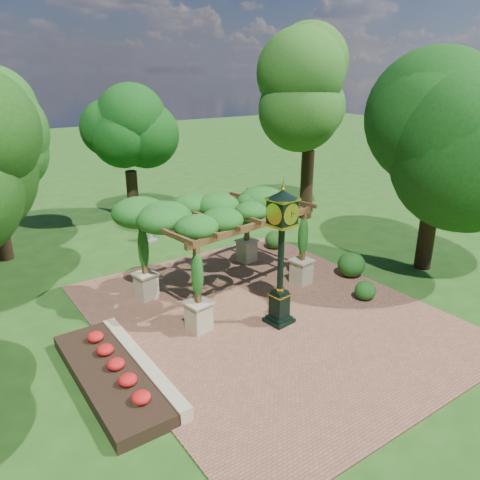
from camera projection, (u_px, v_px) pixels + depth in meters
ground at (285, 328)px, 14.70m from camera, size 120.00×120.00×0.00m
brick_plaza at (266, 315)px, 15.46m from camera, size 10.00×12.00×0.04m
border_wall at (142, 364)px, 12.55m from camera, size 0.35×5.00×0.40m
flower_bed at (109, 376)px, 12.07m from camera, size 1.50×5.00×0.36m
pedestal_clock at (281, 246)px, 14.10m from camera, size 0.97×0.97×4.41m
pergola at (226, 214)px, 16.17m from camera, size 6.18×4.39×3.60m
sundial at (150, 233)px, 22.10m from camera, size 0.62×0.62×0.91m
shrub_front at (365, 290)px, 16.36m from camera, size 0.89×0.89×0.67m
shrub_mid at (351, 264)px, 18.17m from camera, size 1.32×1.32×0.96m
shrub_back at (275, 240)px, 21.07m from camera, size 1.15×1.15×0.80m
tree_north at (128, 133)px, 24.16m from camera, size 3.47×3.47×6.70m
tree_east_far at (311, 94)px, 23.57m from camera, size 4.03×4.03×9.46m
tree_east_near at (441, 137)px, 17.43m from camera, size 4.86×4.86×7.70m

